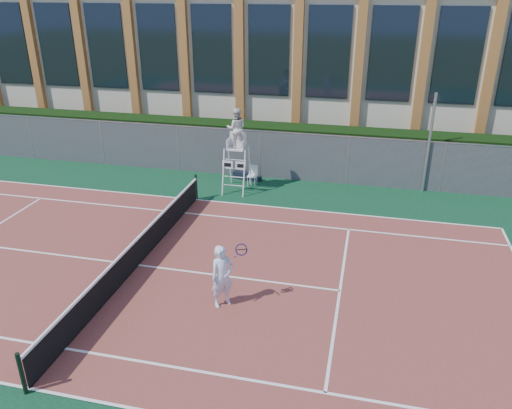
% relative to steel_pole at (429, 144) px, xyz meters
% --- Properties ---
extents(ground, '(120.00, 120.00, 0.00)m').
position_rel_steel_pole_xyz_m(ground, '(-9.29, -8.70, -2.14)').
color(ground, '#233814').
extents(apron, '(36.00, 20.00, 0.01)m').
position_rel_steel_pole_xyz_m(apron, '(-9.29, -7.70, -2.14)').
color(apron, '#0B321E').
rests_on(apron, ground).
extents(tennis_court, '(23.77, 10.97, 0.02)m').
position_rel_steel_pole_xyz_m(tennis_court, '(-9.29, -8.70, -2.12)').
color(tennis_court, brown).
rests_on(tennis_court, apron).
extents(tennis_net, '(0.10, 11.30, 1.10)m').
position_rel_steel_pole_xyz_m(tennis_net, '(-9.29, -8.70, -1.60)').
color(tennis_net, black).
rests_on(tennis_net, ground).
extents(fence, '(40.00, 0.06, 2.20)m').
position_rel_steel_pole_xyz_m(fence, '(-9.29, 0.10, -1.04)').
color(fence, '#595E60').
rests_on(fence, ground).
extents(hedge, '(40.00, 1.40, 2.20)m').
position_rel_steel_pole_xyz_m(hedge, '(-9.29, 1.30, -1.04)').
color(hedge, black).
rests_on(hedge, ground).
extents(building, '(45.00, 10.60, 8.22)m').
position_rel_steel_pole_xyz_m(building, '(-9.29, 9.25, 2.00)').
color(building, beige).
rests_on(building, ground).
extents(steel_pole, '(0.12, 0.12, 4.28)m').
position_rel_steel_pole_xyz_m(steel_pole, '(0.00, 0.00, 0.00)').
color(steel_pole, '#9EA0A5').
rests_on(steel_pole, ground).
extents(umpire_chair, '(1.02, 1.56, 3.64)m').
position_rel_steel_pole_xyz_m(umpire_chair, '(-7.91, -1.65, 0.52)').
color(umpire_chair, white).
rests_on(umpire_chair, ground).
extents(plastic_chair, '(0.42, 0.42, 0.88)m').
position_rel_steel_pole_xyz_m(plastic_chair, '(-7.39, -0.91, -1.61)').
color(plastic_chair, silver).
rests_on(plastic_chair, apron).
extents(sports_bag_near, '(0.81, 0.50, 0.32)m').
position_rel_steel_pole_xyz_m(sports_bag_near, '(-8.08, -0.32, -1.97)').
color(sports_bag_near, black).
rests_on(sports_bag_near, apron).
extents(sports_bag_far, '(0.55, 0.26, 0.22)m').
position_rel_steel_pole_xyz_m(sports_bag_far, '(-7.38, -0.42, -2.02)').
color(sports_bag_far, black).
rests_on(sports_bag_far, apron).
extents(tennis_player, '(1.07, 0.84, 1.83)m').
position_rel_steel_pole_xyz_m(tennis_player, '(-6.02, -10.13, -1.19)').
color(tennis_player, '#D3DFFD').
rests_on(tennis_player, tennis_court).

